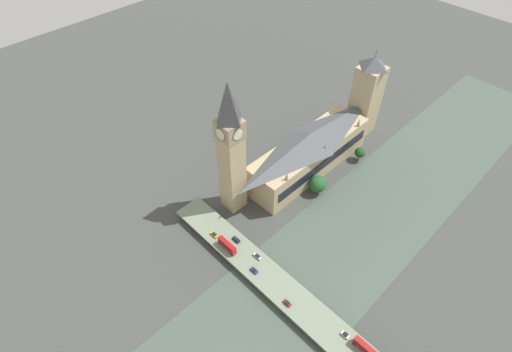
{
  "coord_description": "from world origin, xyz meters",
  "views": [
    {
      "loc": [
        -88.05,
        136.79,
        172.18
      ],
      "look_at": [
        18.52,
        32.18,
        18.74
      ],
      "focal_mm": 28.0,
      "sensor_mm": 36.0,
      "label": 1
    }
  ],
  "objects_px": {
    "parliament_hall": "(310,151)",
    "car_northbound_lead": "(257,256)",
    "car_southbound_lead": "(345,335)",
    "victoria_tower": "(366,96)",
    "clock_tower": "(231,148)",
    "car_northbound_mid": "(254,270)",
    "car_southbound_extra": "(236,240)",
    "car_southbound_mid": "(214,235)",
    "double_decker_bus_mid": "(365,347)",
    "road_bridge": "(288,295)",
    "car_northbound_tail": "(287,303)",
    "double_decker_bus_lead": "(227,245)"
  },
  "relations": [
    {
      "from": "parliament_hall",
      "to": "car_northbound_lead",
      "type": "height_order",
      "value": "parliament_hall"
    },
    {
      "from": "car_northbound_lead",
      "to": "car_southbound_lead",
      "type": "height_order",
      "value": "car_southbound_lead"
    },
    {
      "from": "victoria_tower",
      "to": "clock_tower",
      "type": "bearing_deg",
      "value": 84.38
    },
    {
      "from": "car_northbound_mid",
      "to": "car_southbound_extra",
      "type": "relative_size",
      "value": 0.93
    },
    {
      "from": "car_southbound_mid",
      "to": "double_decker_bus_mid",
      "type": "bearing_deg",
      "value": -175.59
    },
    {
      "from": "road_bridge",
      "to": "car_southbound_extra",
      "type": "distance_m",
      "value": 38.68
    },
    {
      "from": "car_northbound_tail",
      "to": "double_decker_bus_lead",
      "type": "bearing_deg",
      "value": -0.62
    },
    {
      "from": "car_southbound_extra",
      "to": "clock_tower",
      "type": "bearing_deg",
      "value": -39.72
    },
    {
      "from": "double_decker_bus_lead",
      "to": "double_decker_bus_mid",
      "type": "bearing_deg",
      "value": -174.68
    },
    {
      "from": "victoria_tower",
      "to": "car_southbound_mid",
      "type": "height_order",
      "value": "victoria_tower"
    },
    {
      "from": "car_northbound_lead",
      "to": "car_northbound_tail",
      "type": "distance_m",
      "value": 27.75
    },
    {
      "from": "double_decker_bus_lead",
      "to": "clock_tower",
      "type": "bearing_deg",
      "value": -47.9
    },
    {
      "from": "double_decker_bus_mid",
      "to": "car_northbound_mid",
      "type": "relative_size",
      "value": 2.47
    },
    {
      "from": "road_bridge",
      "to": "car_northbound_mid",
      "type": "height_order",
      "value": "car_northbound_mid"
    },
    {
      "from": "car_northbound_tail",
      "to": "car_southbound_mid",
      "type": "relative_size",
      "value": 0.86
    },
    {
      "from": "car_southbound_lead",
      "to": "car_northbound_lead",
      "type": "bearing_deg",
      "value": -0.71
    },
    {
      "from": "double_decker_bus_mid",
      "to": "victoria_tower",
      "type": "bearing_deg",
      "value": -54.16
    },
    {
      "from": "double_decker_bus_lead",
      "to": "car_northbound_mid",
      "type": "xyz_separation_m",
      "value": [
        -18.59,
        -0.56,
        -2.06
      ]
    },
    {
      "from": "double_decker_bus_mid",
      "to": "car_northbound_tail",
      "type": "distance_m",
      "value": 36.56
    },
    {
      "from": "parliament_hall",
      "to": "victoria_tower",
      "type": "bearing_deg",
      "value": -89.94
    },
    {
      "from": "road_bridge",
      "to": "car_northbound_lead",
      "type": "xyz_separation_m",
      "value": [
        24.01,
        -3.7,
        1.56
      ]
    },
    {
      "from": "double_decker_bus_lead",
      "to": "car_northbound_lead",
      "type": "bearing_deg",
      "value": -153.1
    },
    {
      "from": "parliament_hall",
      "to": "double_decker_bus_mid",
      "type": "distance_m",
      "value": 112.12
    },
    {
      "from": "victoria_tower",
      "to": "road_bridge",
      "type": "height_order",
      "value": "victoria_tower"
    },
    {
      "from": "parliament_hall",
      "to": "car_southbound_extra",
      "type": "relative_size",
      "value": 18.65
    },
    {
      "from": "road_bridge",
      "to": "car_southbound_mid",
      "type": "distance_m",
      "value": 48.89
    },
    {
      "from": "car_northbound_mid",
      "to": "parliament_hall",
      "type": "bearing_deg",
      "value": -68.06
    },
    {
      "from": "double_decker_bus_mid",
      "to": "car_southbound_lead",
      "type": "xyz_separation_m",
      "value": [
        8.94,
        0.64,
        -1.86
      ]
    },
    {
      "from": "parliament_hall",
      "to": "car_southbound_lead",
      "type": "bearing_deg",
      "value": 138.82
    },
    {
      "from": "victoria_tower",
      "to": "road_bridge",
      "type": "bearing_deg",
      "value": 111.62
    },
    {
      "from": "parliament_hall",
      "to": "car_northbound_lead",
      "type": "bearing_deg",
      "value": 110.61
    },
    {
      "from": "victoria_tower",
      "to": "car_southbound_lead",
      "type": "height_order",
      "value": "victoria_tower"
    },
    {
      "from": "road_bridge",
      "to": "car_northbound_mid",
      "type": "bearing_deg",
      "value": 8.43
    },
    {
      "from": "car_northbound_lead",
      "to": "car_northbound_tail",
      "type": "xyz_separation_m",
      "value": [
        -26.69,
        7.59,
        -0.04
      ]
    },
    {
      "from": "car_southbound_mid",
      "to": "car_northbound_lead",
      "type": "bearing_deg",
      "value": -164.77
    },
    {
      "from": "car_northbound_lead",
      "to": "car_southbound_mid",
      "type": "distance_m",
      "value": 25.67
    },
    {
      "from": "car_northbound_tail",
      "to": "car_southbound_lead",
      "type": "relative_size",
      "value": 1.05
    },
    {
      "from": "victoria_tower",
      "to": "car_northbound_tail",
      "type": "bearing_deg",
      "value": 112.05
    },
    {
      "from": "double_decker_bus_lead",
      "to": "car_southbound_lead",
      "type": "xyz_separation_m",
      "value": [
        -67.57,
        -6.48,
        -2.07
      ]
    },
    {
      "from": "car_northbound_mid",
      "to": "car_southbound_lead",
      "type": "bearing_deg",
      "value": -173.1
    },
    {
      "from": "car_southbound_mid",
      "to": "car_southbound_extra",
      "type": "bearing_deg",
      "value": -149.37
    },
    {
      "from": "double_decker_bus_lead",
      "to": "car_northbound_tail",
      "type": "relative_size",
      "value": 2.77
    },
    {
      "from": "road_bridge",
      "to": "car_southbound_extra",
      "type": "height_order",
      "value": "car_southbound_extra"
    },
    {
      "from": "car_southbound_extra",
      "to": "road_bridge",
      "type": "bearing_deg",
      "value": 175.52
    },
    {
      "from": "victoria_tower",
      "to": "car_northbound_mid",
      "type": "height_order",
      "value": "victoria_tower"
    },
    {
      "from": "car_northbound_lead",
      "to": "car_southbound_mid",
      "type": "xyz_separation_m",
      "value": [
        24.76,
        6.74,
        -0.01
      ]
    },
    {
      "from": "car_southbound_extra",
      "to": "double_decker_bus_lead",
      "type": "bearing_deg",
      "value": 93.8
    },
    {
      "from": "double_decker_bus_lead",
      "to": "double_decker_bus_mid",
      "type": "distance_m",
      "value": 76.84
    },
    {
      "from": "victoria_tower",
      "to": "car_southbound_extra",
      "type": "distance_m",
      "value": 125.4
    },
    {
      "from": "clock_tower",
      "to": "victoria_tower",
      "type": "bearing_deg",
      "value": -95.62
    }
  ]
}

